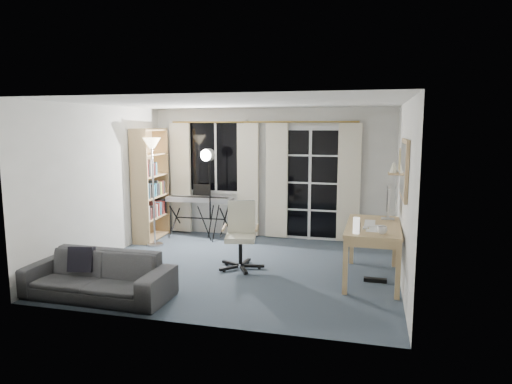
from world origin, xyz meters
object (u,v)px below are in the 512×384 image
office_chair (241,228)px  monitor (388,199)px  desk (373,232)px  mug (382,229)px  torchiere_lamp (152,159)px  sofa (96,268)px  bookshelf (148,187)px  studio_light (208,166)px  keyboard_piano (200,200)px

office_chair → monitor: bearing=-2.5°
desk → mug: mug is taller
mug → torchiere_lamp: bearing=159.8°
torchiere_lamp → office_chair: (1.80, -0.78, -0.94)m
sofa → bookshelf: bearing=105.5°
desk → sofa: bearing=-154.5°
mug → studio_light: bearing=147.0°
sofa → office_chair: bearing=50.4°
bookshelf → desk: (4.01, -1.32, -0.30)m
monitor → studio_light: bearing=163.1°
keyboard_piano → studio_light: 0.80m
bookshelf → studio_light: 1.20m
desk → office_chair: bearing=177.3°
bookshelf → monitor: size_ratio=3.73×
mug → bookshelf: bearing=156.1°
bookshelf → torchiere_lamp: size_ratio=1.08×
studio_light → sofa: studio_light is taller
sofa → mug: bearing=17.3°
sofa → keyboard_piano: bearing=89.1°
desk → torchiere_lamp: bearing=167.3°
monitor → office_chair: bearing=-170.1°
monitor → sofa: size_ratio=0.29×
studio_light → office_chair: 1.83m
torchiere_lamp → mug: 4.10m
desk → monitor: monitor is taller
desk → studio_light: bearing=154.4°
bookshelf → keyboard_piano: (0.83, 0.44, -0.27)m
bookshelf → monitor: (4.20, -0.86, 0.08)m
mug → desk: bearing=101.3°
torchiere_lamp → sofa: 2.69m
monitor → sofa: bearing=-149.8°
monitor → keyboard_piano: bearing=159.8°
monitor → mug: 0.98m
keyboard_piano → bookshelf: bearing=-153.7°
office_chair → mug: size_ratio=7.91×
studio_light → torchiere_lamp: bearing=-133.1°
studio_light → bookshelf: bearing=-160.6°
torchiere_lamp → sofa: torchiere_lamp is taller
keyboard_piano → monitor: monitor is taller
mug → sofa: (-3.37, -1.00, -0.46)m
office_chair → desk: 1.90m
office_chair → desk: office_chair is taller
studio_light → monitor: bearing=-4.8°
torchiere_lamp → desk: bearing=-13.6°
monitor → torchiere_lamp: bearing=174.4°
studio_light → monitor: size_ratio=3.14×
bookshelf → desk: 4.23m
office_chair → studio_light: bearing=115.4°
torchiere_lamp → studio_light: size_ratio=1.10×
desk → bookshelf: bearing=162.8°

